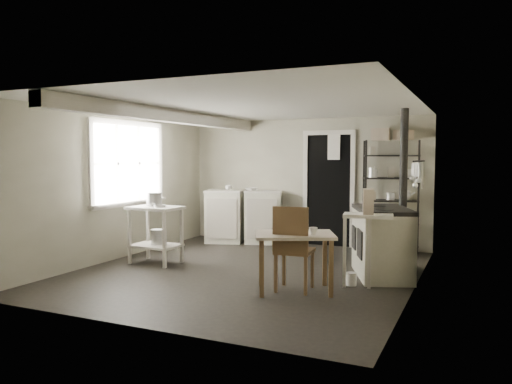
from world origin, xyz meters
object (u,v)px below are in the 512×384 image
at_px(stockpot, 154,201).
at_px(shelf_rack, 390,196).
at_px(prep_table, 156,237).
at_px(work_table, 295,260).
at_px(flour_sack, 381,241).
at_px(stove, 382,244).
at_px(chair, 295,250).
at_px(base_cabinets, 244,218).

relative_size(stockpot, shelf_rack, 0.14).
height_order(prep_table, work_table, prep_table).
bearing_deg(flour_sack, stockpot, -148.14).
xyz_separation_m(stockpot, stove, (3.33, 0.50, -0.50)).
height_order(chair, flour_sack, chair).
height_order(prep_table, chair, chair).
bearing_deg(shelf_rack, stockpot, -162.14).
bearing_deg(shelf_rack, flour_sack, -118.53).
distance_m(shelf_rack, chair, 3.05).
bearing_deg(flour_sack, prep_table, -146.67).
bearing_deg(work_table, chair, 111.73).
relative_size(base_cabinets, stove, 1.27).
height_order(shelf_rack, chair, shelf_rack).
distance_m(stove, work_table, 1.44).
bearing_deg(chair, base_cabinets, 120.23).
bearing_deg(chair, stove, 48.75).
bearing_deg(chair, flour_sack, 72.10).
xyz_separation_m(work_table, chair, (-0.02, 0.05, 0.10)).
relative_size(base_cabinets, flour_sack, 3.36).
bearing_deg(flour_sack, work_table, -101.79).
relative_size(shelf_rack, work_table, 2.04).
height_order(base_cabinets, work_table, base_cabinets).
xyz_separation_m(shelf_rack, work_table, (-0.61, -3.00, -0.57)).
bearing_deg(base_cabinets, chair, -72.20).
distance_m(stockpot, work_table, 2.68).
distance_m(base_cabinets, stove, 3.32).
distance_m(prep_table, base_cabinets, 2.28).
relative_size(base_cabinets, chair, 1.45).
distance_m(shelf_rack, work_table, 3.11).
xyz_separation_m(stove, work_table, (-0.81, -1.19, -0.06)).
relative_size(stove, chair, 1.14).
bearing_deg(prep_table, stove, 9.83).
relative_size(shelf_rack, flour_sack, 4.23).
height_order(prep_table, shelf_rack, shelf_rack).
height_order(base_cabinets, chair, chair).
distance_m(work_table, chair, 0.12).
relative_size(prep_table, shelf_rack, 0.46).
bearing_deg(work_table, shelf_rack, 78.43).
distance_m(prep_table, stove, 3.31).
xyz_separation_m(base_cabinets, work_table, (2.05, -2.87, -0.08)).
xyz_separation_m(prep_table, shelf_rack, (3.07, 2.37, 0.55)).
xyz_separation_m(prep_table, base_cabinets, (0.40, 2.24, 0.06)).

